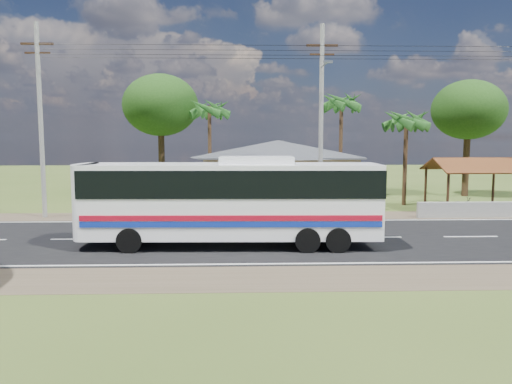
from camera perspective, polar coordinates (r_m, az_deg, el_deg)
ground at (r=22.96m, az=2.45°, el=-5.31°), size 120.00×120.00×0.00m
road at (r=22.96m, az=2.45°, el=-5.29°), size 120.00×16.00×0.03m
house at (r=35.58m, az=2.50°, el=3.11°), size 12.40×10.00×5.00m
waiting_shed at (r=34.30m, az=23.55°, el=2.62°), size 5.20×4.48×3.35m
concrete_barrier at (r=31.48m, az=23.98°, el=-1.86°), size 7.00×0.30×0.90m
utility_poles at (r=29.26m, az=6.81°, el=8.51°), size 32.80×2.22×11.00m
palm_near at (r=35.27m, az=16.82°, el=7.80°), size 2.80×2.80×6.70m
palm_mid at (r=38.79m, az=9.74°, el=9.96°), size 2.80×2.80×8.20m
palm_far at (r=38.55m, az=-5.35°, el=9.33°), size 2.80×2.80×7.70m
tree_behind_house at (r=40.99m, az=-10.85°, el=9.68°), size 6.00×6.00×9.61m
tree_behind_shed at (r=42.36m, az=23.12°, el=8.59°), size 5.60×5.60×9.02m
coach_bus at (r=20.93m, az=-2.71°, el=-0.39°), size 12.35×2.94×3.82m
motorcycle at (r=33.24m, az=22.37°, el=-1.36°), size 1.80×0.70×0.93m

